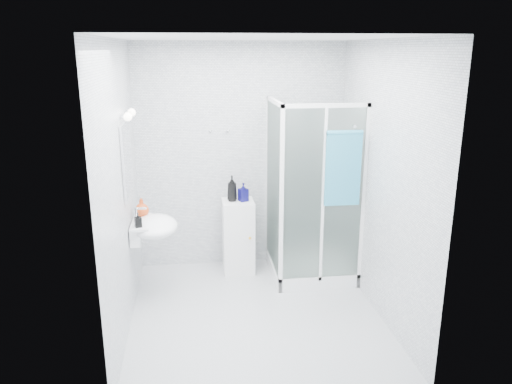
{
  "coord_description": "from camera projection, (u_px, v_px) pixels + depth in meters",
  "views": [
    {
      "loc": [
        -0.57,
        -4.34,
        2.51
      ],
      "look_at": [
        0.05,
        0.35,
        1.15
      ],
      "focal_mm": 35.0,
      "sensor_mm": 36.0,
      "label": 1
    }
  ],
  "objects": [
    {
      "name": "soap_dispenser_orange",
      "position": [
        142.0,
        207.0,
        5.08
      ],
      "size": [
        0.15,
        0.15,
        0.19
      ],
      "primitive_type": "imported",
      "rotation": [
        0.0,
        0.0,
        0.06
      ],
      "color": "#BD4016",
      "rests_on": "wall_basin"
    },
    {
      "name": "room",
      "position": [
        256.0,
        187.0,
        4.54
      ],
      "size": [
        2.4,
        2.6,
        2.6
      ],
      "color": "silver",
      "rests_on": "ground"
    },
    {
      "name": "soap_dispenser_black",
      "position": [
        138.0,
        220.0,
        4.78
      ],
      "size": [
        0.08,
        0.08,
        0.14
      ],
      "primitive_type": "imported",
      "rotation": [
        0.0,
        0.0,
        0.29
      ],
      "color": "black",
      "rests_on": "wall_basin"
    },
    {
      "name": "vanity_lights",
      "position": [
        129.0,
        115.0,
        4.66
      ],
      "size": [
        0.1,
        0.4,
        0.08
      ],
      "color": "silver",
      "rests_on": "room"
    },
    {
      "name": "shampoo_bottle_b",
      "position": [
        243.0,
        192.0,
        5.61
      ],
      "size": [
        0.12,
        0.13,
        0.21
      ],
      "primitive_type": "imported",
      "rotation": [
        0.0,
        0.0,
        0.37
      ],
      "color": "#0E0D4E",
      "rests_on": "storage_cabinet"
    },
    {
      "name": "wall_hooks",
      "position": [
        219.0,
        131.0,
        5.62
      ],
      "size": [
        0.23,
        0.06,
        0.03
      ],
      "color": "silver",
      "rests_on": "room"
    },
    {
      "name": "shampoo_bottle_a",
      "position": [
        232.0,
        188.0,
        5.6
      ],
      "size": [
        0.12,
        0.12,
        0.29
      ],
      "primitive_type": "imported",
      "rotation": [
        0.0,
        0.0,
        -0.11
      ],
      "color": "black",
      "rests_on": "storage_cabinet"
    },
    {
      "name": "wall_basin",
      "position": [
        152.0,
        227.0,
        4.99
      ],
      "size": [
        0.46,
        0.56,
        0.35
      ],
      "color": "white",
      "rests_on": "ground"
    },
    {
      "name": "shower_enclosure",
      "position": [
        306.0,
        240.0,
        5.59
      ],
      "size": [
        0.9,
        0.95,
        2.0
      ],
      "color": "white",
      "rests_on": "ground"
    },
    {
      "name": "storage_cabinet",
      "position": [
        238.0,
        236.0,
        5.76
      ],
      "size": [
        0.35,
        0.38,
        0.86
      ],
      "rotation": [
        0.0,
        0.0,
        0.0
      ],
      "color": "white",
      "rests_on": "ground"
    },
    {
      "name": "hand_towel",
      "position": [
        343.0,
        167.0,
        4.99
      ],
      "size": [
        0.36,
        0.05,
        0.77
      ],
      "color": "teal",
      "rests_on": "shower_enclosure"
    },
    {
      "name": "mirror",
      "position": [
        127.0,
        159.0,
        4.77
      ],
      "size": [
        0.02,
        0.6,
        0.7
      ],
      "primitive_type": "cube",
      "color": "white",
      "rests_on": "room"
    }
  ]
}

